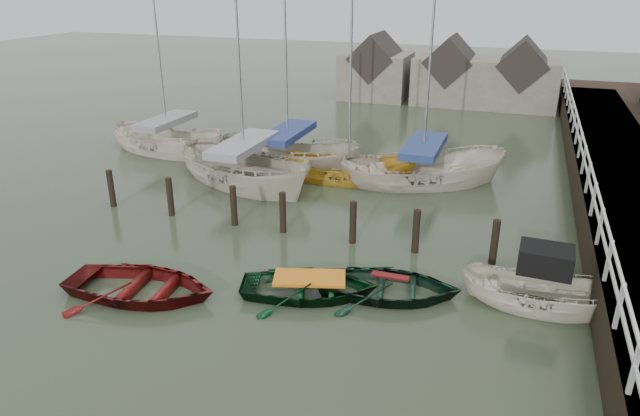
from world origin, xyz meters
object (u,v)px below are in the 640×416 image
at_px(rowboat_green, 310,294).
at_px(sailboat_c, 348,179).
at_px(rowboat_dkgreen, 389,295).
at_px(sailboat_e, 169,151).
at_px(motorboat, 539,303).
at_px(sailboat_a, 245,182).
at_px(sailboat_d, 422,181).
at_px(rowboat_red, 142,295).
at_px(sailboat_b, 288,166).

bearing_deg(rowboat_green, sailboat_c, -6.46).
distance_m(rowboat_green, rowboat_dkgreen, 2.13).
distance_m(rowboat_dkgreen, sailboat_e, 16.23).
xyz_separation_m(motorboat, sailboat_a, (-11.35, 5.97, -0.05)).
bearing_deg(sailboat_c, rowboat_dkgreen, -162.17).
height_order(rowboat_dkgreen, sailboat_d, sailboat_d).
relative_size(sailboat_a, sailboat_d, 0.84).
distance_m(rowboat_dkgreen, motorboat, 3.82).
height_order(motorboat, sailboat_d, sailboat_d).
relative_size(rowboat_green, sailboat_d, 0.28).
bearing_deg(motorboat, rowboat_red, 108.75).
height_order(rowboat_green, sailboat_d, sailboat_d).
relative_size(rowboat_green, sailboat_b, 0.32).
height_order(rowboat_green, motorboat, motorboat).
distance_m(sailboat_a, sailboat_c, 4.28).
height_order(sailboat_c, sailboat_e, sailboat_c).
xyz_separation_m(motorboat, sailboat_b, (-10.52, 8.56, -0.05)).
xyz_separation_m(sailboat_b, sailboat_e, (-6.36, 0.26, -0.00)).
bearing_deg(rowboat_green, rowboat_dkgreen, -88.25).
height_order(motorboat, sailboat_b, sailboat_b).
bearing_deg(sailboat_d, rowboat_red, 131.71).
xyz_separation_m(rowboat_dkgreen, sailboat_c, (-3.74, 8.53, 0.01)).
bearing_deg(sailboat_c, sailboat_b, 70.29).
distance_m(rowboat_green, sailboat_d, 9.93).
relative_size(rowboat_green, sailboat_a, 0.34).
distance_m(motorboat, sailboat_a, 12.82).
xyz_separation_m(sailboat_a, sailboat_e, (-5.53, 2.85, 0.00)).
distance_m(sailboat_a, sailboat_b, 2.72).
height_order(rowboat_red, sailboat_d, sailboat_d).
bearing_deg(sailboat_b, rowboat_red, -173.17).
xyz_separation_m(motorboat, sailboat_e, (-16.88, 8.82, -0.05)).
bearing_deg(sailboat_d, sailboat_b, 66.09).
bearing_deg(rowboat_red, sailboat_e, 24.04).
bearing_deg(motorboat, sailboat_d, 30.49).
xyz_separation_m(rowboat_green, sailboat_b, (-4.76, 9.96, 0.06)).
bearing_deg(sailboat_a, sailboat_c, -40.95).
xyz_separation_m(sailboat_a, sailboat_d, (6.81, 2.49, 0.01)).
xyz_separation_m(rowboat_red, sailboat_e, (-6.93, 11.77, 0.06)).
bearing_deg(rowboat_red, sailboat_c, -19.36).
bearing_deg(sailboat_d, sailboat_a, 87.17).
relative_size(motorboat, sailboat_b, 0.35).
xyz_separation_m(rowboat_dkgreen, sailboat_e, (-13.14, 9.53, 0.06)).
height_order(sailboat_a, sailboat_b, sailboat_b).
bearing_deg(sailboat_b, sailboat_e, 91.68).
height_order(rowboat_green, rowboat_dkgreen, rowboat_dkgreen).
bearing_deg(sailboat_c, motorboat, -142.08).
bearing_deg(rowboat_red, rowboat_dkgreen, -76.63).
height_order(sailboat_a, sailboat_e, sailboat_a).
bearing_deg(rowboat_green, sailboat_a, 20.12).
bearing_deg(rowboat_dkgreen, rowboat_green, 99.08).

